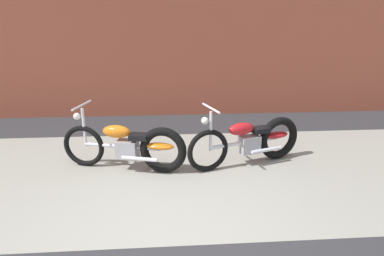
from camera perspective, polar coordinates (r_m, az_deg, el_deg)
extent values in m
plane|color=#2D2D30|center=(3.70, -4.17, -19.66)|extent=(80.00, 80.00, 0.00)
cube|color=gray|center=(5.19, -4.23, -7.63)|extent=(36.00, 3.50, 0.01)
cube|color=brown|center=(8.11, -4.69, 19.05)|extent=(36.00, 0.50, 4.74)
torus|color=black|center=(5.55, -18.07, -2.97)|extent=(0.68, 0.25, 0.68)
torus|color=black|center=(5.08, -4.99, -3.80)|extent=(0.74, 0.31, 0.73)
cylinder|color=silver|center=(5.27, -11.85, -3.11)|extent=(1.21, 0.36, 0.06)
cube|color=#99999E|center=(5.26, -11.01, -3.58)|extent=(0.36, 0.29, 0.28)
ellipsoid|color=orange|center=(5.22, -12.83, -0.59)|extent=(0.47, 0.29, 0.20)
ellipsoid|color=orange|center=(5.07, -5.55, -3.13)|extent=(0.47, 0.28, 0.10)
cube|color=black|center=(5.11, -9.06, -1.47)|extent=(0.32, 0.26, 0.08)
cylinder|color=silver|center=(5.43, -18.02, 0.05)|extent=(0.05, 0.05, 0.62)
cylinder|color=silver|center=(5.33, -18.40, 3.72)|extent=(0.17, 0.57, 0.03)
sphere|color=white|center=(5.43, -19.14, 1.91)|extent=(0.11, 0.11, 0.11)
cylinder|color=silver|center=(5.08, -9.01, -5.25)|extent=(0.55, 0.19, 0.06)
torus|color=black|center=(5.10, 2.76, -3.92)|extent=(0.67, 0.29, 0.68)
torus|color=black|center=(5.74, 14.62, -1.68)|extent=(0.73, 0.35, 0.73)
cylinder|color=silver|center=(5.38, 9.06, -2.48)|extent=(1.19, 0.44, 0.06)
cube|color=#99999E|center=(5.43, 9.76, -2.75)|extent=(0.37, 0.31, 0.28)
ellipsoid|color=red|center=(5.26, 8.44, -0.16)|extent=(0.48, 0.32, 0.20)
ellipsoid|color=red|center=(5.69, 14.26, -1.18)|extent=(0.47, 0.31, 0.10)
cube|color=black|center=(5.47, 11.67, -0.29)|extent=(0.33, 0.28, 0.08)
cylinder|color=silver|center=(5.01, 3.23, -0.57)|extent=(0.06, 0.06, 0.62)
cylinder|color=silver|center=(4.91, 3.30, 3.40)|extent=(0.21, 0.56, 0.03)
sphere|color=white|center=(4.91, 2.21, 1.26)|extent=(0.11, 0.11, 0.11)
cylinder|color=silver|center=(5.47, 12.68, -3.68)|extent=(0.54, 0.23, 0.06)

